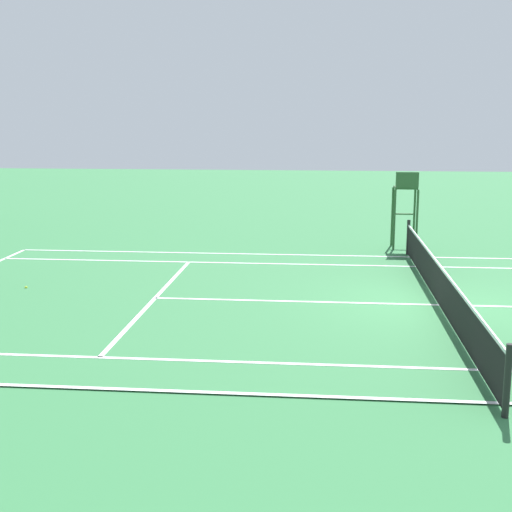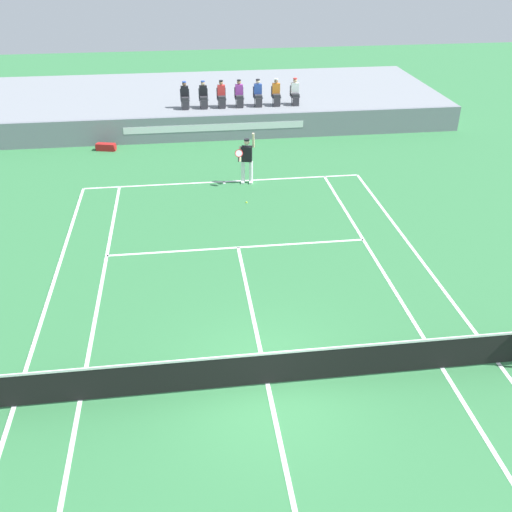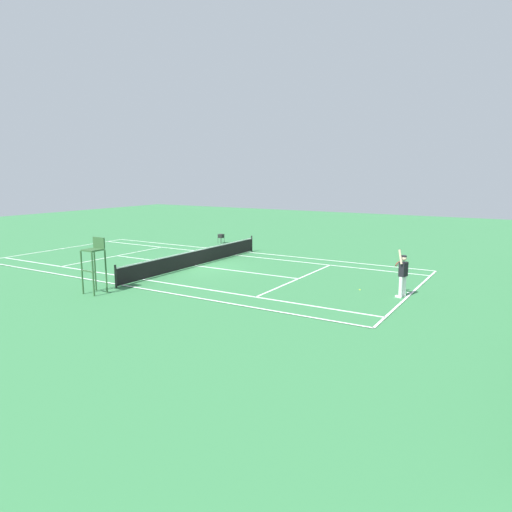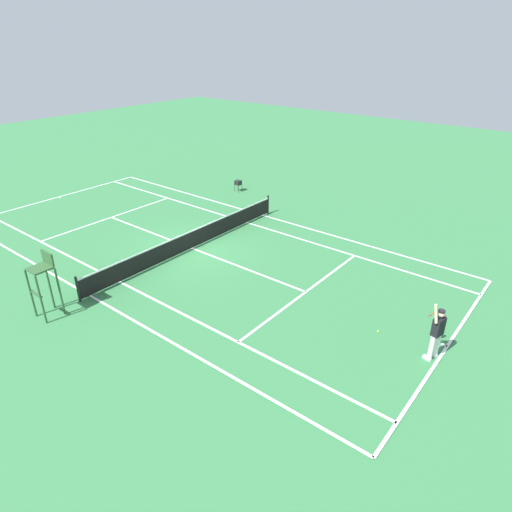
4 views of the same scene
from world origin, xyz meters
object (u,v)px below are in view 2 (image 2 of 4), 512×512
(spectator_seated_1, at_px, (203,95))
(spectator_seated_6, at_px, (295,92))
(spectator_seated_5, at_px, (276,93))
(spectator_seated_4, at_px, (258,93))
(spectator_seated_0, at_px, (185,96))
(tennis_ball, at_px, (246,202))
(spectator_seated_3, at_px, (239,94))
(equipment_bag, at_px, (106,147))
(tennis_player, at_px, (247,159))
(spectator_seated_2, at_px, (221,94))

(spectator_seated_1, xyz_separation_m, spectator_seated_6, (4.48, 0.00, 0.00))
(spectator_seated_6, bearing_deg, spectator_seated_5, 180.00)
(spectator_seated_5, height_order, spectator_seated_6, same)
(spectator_seated_4, xyz_separation_m, spectator_seated_5, (0.90, 0.00, 0.00))
(spectator_seated_0, relative_size, tennis_ball, 18.60)
(spectator_seated_3, height_order, tennis_ball, spectator_seated_3)
(spectator_seated_3, xyz_separation_m, spectator_seated_6, (2.75, 0.00, 0.00))
(spectator_seated_6, xyz_separation_m, equipment_bag, (-9.09, -2.13, -1.66))
(spectator_seated_3, relative_size, spectator_seated_4, 1.00)
(spectator_seated_1, xyz_separation_m, tennis_player, (1.30, -6.78, -0.82))
(spectator_seated_1, distance_m, spectator_seated_6, 4.48)
(tennis_player, bearing_deg, spectator_seated_6, 64.86)
(spectator_seated_0, xyz_separation_m, tennis_player, (2.19, -6.78, -0.82))
(spectator_seated_2, relative_size, spectator_seated_4, 1.00)
(spectator_seated_4, distance_m, tennis_player, 6.97)
(spectator_seated_0, xyz_separation_m, spectator_seated_5, (4.44, 0.00, 0.00))
(spectator_seated_3, bearing_deg, tennis_player, -93.70)
(spectator_seated_1, xyz_separation_m, tennis_ball, (1.06, -8.69, -1.78))
(spectator_seated_6, bearing_deg, tennis_ball, -111.49)
(spectator_seated_0, relative_size, spectator_seated_3, 1.00)
(spectator_seated_3, bearing_deg, equipment_bag, -161.48)
(spectator_seated_3, relative_size, tennis_ball, 18.60)
(spectator_seated_3, xyz_separation_m, spectator_seated_4, (0.92, 0.00, 0.00))
(spectator_seated_1, relative_size, spectator_seated_4, 1.00)
(spectator_seated_4, bearing_deg, spectator_seated_6, 0.00)
(spectator_seated_2, height_order, spectator_seated_5, same)
(spectator_seated_2, bearing_deg, equipment_bag, -158.81)
(spectator_seated_3, bearing_deg, spectator_seated_6, 0.00)
(tennis_ball, height_order, equipment_bag, equipment_bag)
(spectator_seated_3, relative_size, spectator_seated_5, 1.00)
(spectator_seated_2, xyz_separation_m, spectator_seated_4, (1.78, 0.00, 0.00))
(spectator_seated_1, xyz_separation_m, equipment_bag, (-4.61, -2.13, -1.66))
(spectator_seated_6, bearing_deg, spectator_seated_0, 180.00)
(spectator_seated_0, xyz_separation_m, tennis_ball, (1.95, -8.69, -1.78))
(spectator_seated_0, relative_size, spectator_seated_5, 1.00)
(tennis_ball, bearing_deg, spectator_seated_2, 91.25)
(spectator_seated_0, relative_size, tennis_player, 0.61)
(tennis_player, bearing_deg, spectator_seated_1, 100.82)
(tennis_player, distance_m, equipment_bag, 7.57)
(spectator_seated_0, distance_m, equipment_bag, 4.60)
(spectator_seated_0, xyz_separation_m, spectator_seated_1, (0.89, 0.00, 0.00))
(spectator_seated_2, distance_m, spectator_seated_5, 2.68)
(spectator_seated_4, height_order, tennis_ball, spectator_seated_4)
(spectator_seated_3, bearing_deg, spectator_seated_0, 180.00)
(spectator_seated_5, bearing_deg, spectator_seated_0, 180.00)
(spectator_seated_3, height_order, spectator_seated_6, same)
(tennis_ball, bearing_deg, equipment_bag, 130.82)
(spectator_seated_1, relative_size, spectator_seated_6, 1.00)
(spectator_seated_6, height_order, tennis_ball, spectator_seated_6)
(spectator_seated_6, bearing_deg, spectator_seated_3, 180.00)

